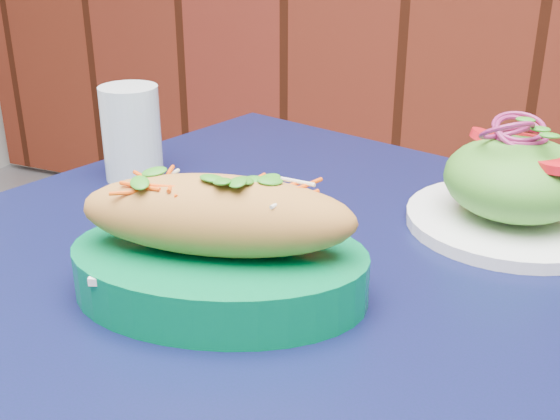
% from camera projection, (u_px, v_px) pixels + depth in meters
% --- Properties ---
extents(cafe_table, '(0.98, 0.98, 0.75)m').
position_uv_depth(cafe_table, '(296.00, 403.00, 0.57)').
color(cafe_table, black).
rests_on(cafe_table, ground).
extents(banh_mi_basket, '(0.27, 0.21, 0.11)m').
position_uv_depth(banh_mi_basket, '(218.00, 247.00, 0.54)').
color(banh_mi_basket, '#006D3C').
rests_on(banh_mi_basket, cafe_table).
extents(salad_plate, '(0.20, 0.20, 0.11)m').
position_uv_depth(salad_plate, '(516.00, 187.00, 0.66)').
color(salad_plate, white).
rests_on(salad_plate, cafe_table).
extents(water_glass, '(0.07, 0.07, 0.11)m').
position_uv_depth(water_glass, '(132.00, 133.00, 0.78)').
color(water_glass, silver).
rests_on(water_glass, cafe_table).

